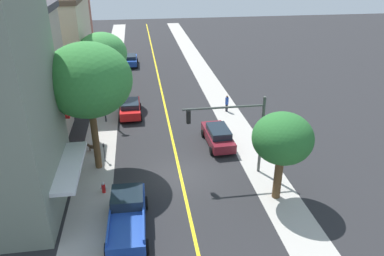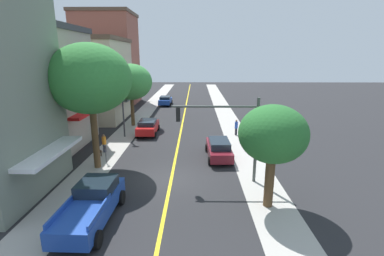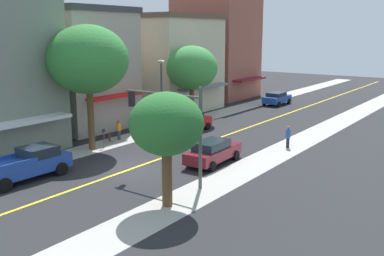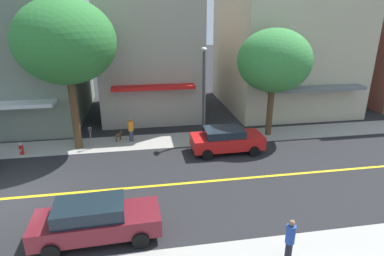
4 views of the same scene
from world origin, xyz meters
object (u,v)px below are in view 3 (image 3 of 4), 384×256
at_px(street_tree_right_corner, 192,68).
at_px(small_dog, 109,136).
at_px(red_sedan_left_curb, 189,122).
at_px(pedestrian_blue_shirt, 288,136).
at_px(street_tree_left_far, 166,125).
at_px(blue_pickup_truck, 27,164).
at_px(blue_sedan_left_curb, 277,98).
at_px(maroon_sedan_right_curb, 213,151).
at_px(pedestrian_orange_shirt, 119,129).
at_px(street_lamp, 161,87).
at_px(fire_hydrant, 61,155).
at_px(parking_meter, 104,135).
at_px(street_tree_left_near, 88,60).
at_px(traffic_light_mast, 174,118).

xyz_separation_m(street_tree_right_corner, small_dog, (-0.62, -10.43, -4.78)).
height_order(red_sedan_left_curb, pedestrian_blue_shirt, pedestrian_blue_shirt).
height_order(street_tree_left_far, blue_pickup_truck, street_tree_left_far).
distance_m(blue_sedan_left_curb, maroon_sedan_right_curb, 25.86).
bearing_deg(pedestrian_orange_shirt, street_lamp, -124.69).
bearing_deg(fire_hydrant, parking_meter, 92.39).
height_order(street_tree_right_corner, small_dog, street_tree_right_corner).
distance_m(street_tree_right_corner, street_lamp, 4.95).
bearing_deg(street_tree_left_near, blue_pickup_truck, -72.74).
distance_m(street_tree_right_corner, street_tree_left_far, 21.72).
xyz_separation_m(street_tree_left_far, maroon_sedan_right_curb, (-2.17, 7.50, -3.33)).
bearing_deg(street_tree_right_corner, fire_hydrant, -87.52).
bearing_deg(red_sedan_left_curb, street_tree_left_far, -148.14).
bearing_deg(small_dog, street_lamp, -63.88).
height_order(street_tree_right_corner, red_sedan_left_curb, street_tree_right_corner).
distance_m(street_tree_left_near, pedestrian_orange_shirt, 6.66).
xyz_separation_m(street_tree_left_near, parking_meter, (0.39, 0.84, -5.64)).
height_order(blue_sedan_left_curb, pedestrian_blue_shirt, pedestrian_blue_shirt).
height_order(street_tree_left_near, street_tree_left_far, street_tree_left_near).
height_order(street_tree_left_near, traffic_light_mast, street_tree_left_near).
height_order(blue_pickup_truck, pedestrian_blue_shirt, blue_pickup_truck).
xyz_separation_m(street_tree_left_near, maroon_sedan_right_curb, (9.31, 2.10, -5.77)).
bearing_deg(street_lamp, blue_sedan_left_curb, 83.21).
relative_size(blue_pickup_truck, pedestrian_blue_shirt, 3.30).
bearing_deg(pedestrian_blue_shirt, parking_meter, 5.34).
height_order(red_sedan_left_curb, blue_sedan_left_curb, red_sedan_left_curb).
distance_m(traffic_light_mast, pedestrian_orange_shirt, 11.87).
distance_m(street_tree_left_far, pedestrian_orange_shirt, 15.21).
xyz_separation_m(traffic_light_mast, pedestrian_orange_shirt, (-10.03, 5.61, -2.94)).
bearing_deg(street_tree_right_corner, small_dog, -93.38).
bearing_deg(traffic_light_mast, small_dog, -24.95).
relative_size(pedestrian_blue_shirt, small_dog, 2.20).
distance_m(street_tree_right_corner, small_dog, 11.49).
distance_m(red_sedan_left_curb, small_dog, 7.34).
xyz_separation_m(red_sedan_left_curb, maroon_sedan_right_curb, (7.02, -7.06, 0.00)).
distance_m(fire_hydrant, maroon_sedan_right_curb, 10.27).
height_order(traffic_light_mast, pedestrian_blue_shirt, traffic_light_mast).
bearing_deg(fire_hydrant, maroon_sedan_right_curb, 31.54).
relative_size(street_tree_left_near, traffic_light_mast, 1.60).
relative_size(street_tree_right_corner, blue_sedan_left_curb, 1.70).
bearing_deg(maroon_sedan_right_curb, street_tree_right_corner, 39.02).
distance_m(street_tree_left_far, fire_hydrant, 11.74).
bearing_deg(parking_meter, pedestrian_orange_shirt, 110.23).
bearing_deg(blue_sedan_left_curb, pedestrian_orange_shirt, 174.34).
bearing_deg(traffic_light_mast, street_tree_right_corner, -57.61).
xyz_separation_m(red_sedan_left_curb, blue_sedan_left_curb, (-0.03, 17.82, -0.02)).
bearing_deg(maroon_sedan_right_curb, small_dog, 85.68).
distance_m(street_tree_right_corner, blue_sedan_left_curb, 14.92).
relative_size(parking_meter, pedestrian_blue_shirt, 0.87).
xyz_separation_m(street_lamp, small_dog, (-0.77, -5.66, -3.44)).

